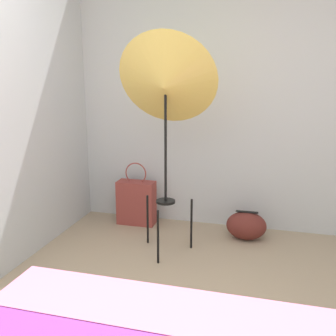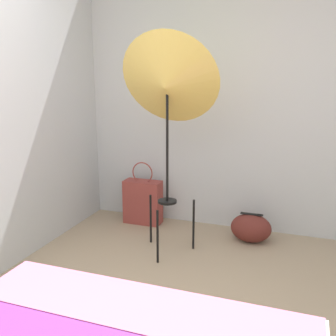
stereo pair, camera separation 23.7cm
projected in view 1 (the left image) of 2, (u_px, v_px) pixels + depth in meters
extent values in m
cube|color=#B7BCC1|center=(211.00, 97.00, 3.84)|extent=(8.00, 0.05, 2.60)
cube|color=#B7BCC1|center=(12.00, 104.00, 3.05)|extent=(0.05, 8.00, 2.60)
cube|color=#D6668E|center=(161.00, 310.00, 1.99)|extent=(1.76, 0.41, 0.04)
cylinder|color=black|center=(158.00, 237.00, 3.21)|extent=(0.02, 0.02, 0.46)
cylinder|color=black|center=(148.00, 219.00, 3.59)|extent=(0.02, 0.02, 0.46)
cylinder|color=black|center=(191.00, 224.00, 3.49)|extent=(0.02, 0.02, 0.46)
cylinder|color=black|center=(166.00, 201.00, 3.38)|extent=(0.17, 0.17, 0.02)
cylinder|color=black|center=(166.00, 144.00, 3.26)|extent=(0.02, 0.02, 1.00)
cone|color=#D1B251|center=(165.00, 83.00, 3.14)|extent=(0.83, 0.52, 0.81)
cube|color=brown|center=(136.00, 203.00, 4.06)|extent=(0.39, 0.17, 0.45)
torus|color=brown|center=(136.00, 173.00, 3.99)|extent=(0.22, 0.01, 0.22)
ellipsoid|color=#5B231E|center=(246.00, 226.00, 3.70)|extent=(0.38, 0.27, 0.27)
cube|color=black|center=(247.00, 212.00, 3.67)|extent=(0.21, 0.04, 0.01)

